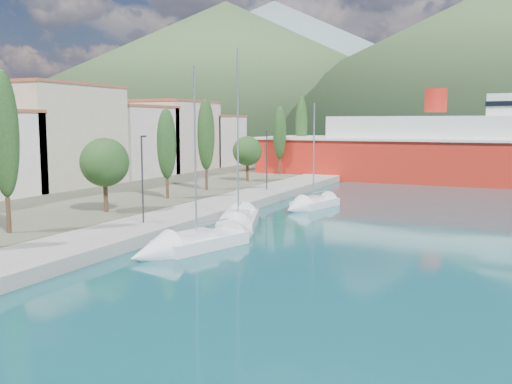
% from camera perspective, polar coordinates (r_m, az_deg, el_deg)
% --- Properties ---
extents(ground, '(1400.00, 1400.00, 0.00)m').
position_cam_1_polar(ground, '(138.63, 18.38, 3.39)').
color(ground, '#114A51').
extents(quay, '(5.00, 88.00, 0.80)m').
position_cam_1_polar(quay, '(50.04, -3.74, -1.50)').
color(quay, gray).
rests_on(quay, ground).
extents(town_buildings, '(9.20, 69.20, 11.30)m').
position_cam_1_polar(town_buildings, '(71.60, -16.06, 4.94)').
color(town_buildings, beige).
rests_on(town_buildings, land_strip).
extents(tree_row, '(3.85, 63.65, 11.01)m').
position_cam_1_polar(tree_row, '(56.93, -6.70, 4.95)').
color(tree_row, '#47301E').
rests_on(tree_row, land_strip).
extents(lamp_posts, '(0.15, 46.21, 6.06)m').
position_cam_1_polar(lamp_posts, '(39.62, -11.85, 1.51)').
color(lamp_posts, '#2D2D33').
rests_on(lamp_posts, quay).
extents(sailboat_near, '(4.86, 8.74, 12.04)m').
position_cam_1_polar(sailboat_near, '(34.31, -8.01, -5.60)').
color(sailboat_near, silver).
rests_on(sailboat_near, ground).
extents(sailboat_mid, '(5.81, 10.05, 14.05)m').
position_cam_1_polar(sailboat_mid, '(40.55, -2.06, -3.57)').
color(sailboat_mid, silver).
rests_on(sailboat_mid, ground).
extents(sailboat_far, '(3.84, 7.38, 10.37)m').
position_cam_1_polar(sailboat_far, '(51.31, 4.92, -1.42)').
color(sailboat_far, silver).
rests_on(sailboat_far, ground).
extents(ferry, '(65.33, 15.48, 12.91)m').
position_cam_1_polar(ferry, '(79.24, 23.98, 3.59)').
color(ferry, red).
rests_on(ferry, ground).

